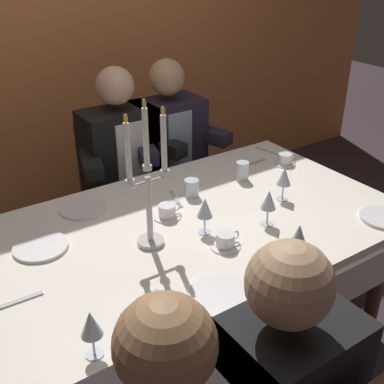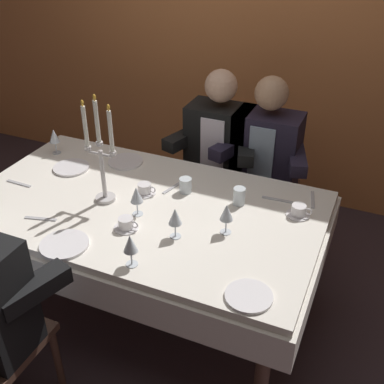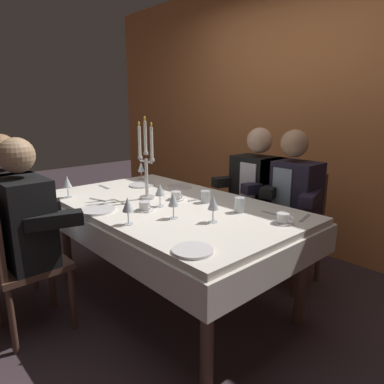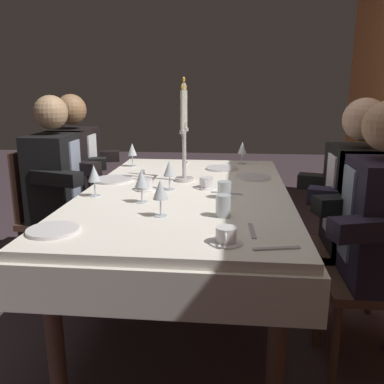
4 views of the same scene
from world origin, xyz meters
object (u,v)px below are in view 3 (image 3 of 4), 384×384
Objects in this scene: dinner_plate_3 at (180,187)px; seated_diner_1 at (23,221)px; dining_table at (169,219)px; wine_glass_0 at (173,200)px; wine_glass_4 at (213,203)px; water_tumbler_0 at (206,197)px; candelabra at (146,166)px; coffee_cup_1 at (283,219)px; wine_glass_1 at (160,190)px; coffee_cup_0 at (145,207)px; dinner_plate_1 at (193,250)px; dinner_plate_2 at (142,185)px; wine_glass_5 at (128,205)px; seated_diner_0 at (7,209)px; wine_glass_2 at (67,182)px; seated_diner_2 at (258,187)px; water_tumbler_1 at (240,205)px; dinner_plate_0 at (98,210)px; coffee_cup_2 at (176,196)px; seated_diner_3 at (291,194)px; wine_glass_3 at (141,167)px.

dinner_plate_3 is 1.27m from seated_diner_1.
dining_table is 11.83× the size of wine_glass_0.
water_tumbler_0 is at bearing 141.48° from wine_glass_4.
coffee_cup_1 is (1.00, 0.27, -0.22)m from candelabra.
wine_glass_1 reaches higher than coffee_cup_0.
dinner_plate_1 is 0.47m from wine_glass_4.
wine_glass_5 is at bearing -38.99° from dinner_plate_2.
dinner_plate_1 is 1.53× the size of coffee_cup_1.
water_tumbler_0 is at bearing 54.01° from seated_diner_0.
dining_table is at bearing -126.96° from water_tumbler_0.
candelabra is at bearing 63.15° from seated_diner_0.
wine_glass_2 is 1.54m from seated_diner_2.
seated_diner_1 reaches higher than coffee_cup_0.
dinner_plate_3 is at bearing 76.13° from seated_diner_0.
dinner_plate_3 is at bearing 168.27° from water_tumbler_1.
wine_glass_0 is (0.45, 0.28, 0.11)m from dinner_plate_0.
seated_diner_2 is (0.15, 0.78, -0.03)m from coffee_cup_2.
dinner_plate_3 is 1.13m from coffee_cup_1.
seated_diner_3 is at bearing 102.81° from dinner_plate_1.
wine_glass_3 is at bearing 177.00° from coffee_cup_1.
seated_diner_1 is at bearing -52.26° from wine_glass_2.
coffee_cup_0 is at bearing 162.77° from dinner_plate_1.
dinner_plate_2 is 1.33× the size of wine_glass_2.
wine_glass_5 is at bearing -108.93° from wine_glass_0.
wine_glass_4 is (0.21, 0.13, 0.00)m from wine_glass_0.
candelabra is at bearing -29.62° from dinner_plate_2.
dinner_plate_1 is at bearing -57.87° from wine_glass_4.
coffee_cup_0 is at bearing -110.13° from seated_diner_3.
dinner_plate_1 is 0.16× the size of seated_diner_2.
water_tumbler_0 reaches higher than coffee_cup_2.
wine_glass_5 reaches higher than dinner_plate_1.
coffee_cup_2 is 0.11× the size of seated_diner_0.
candelabra reaches higher than seated_diner_3.
seated_diner_3 is (0.48, 0.78, -0.03)m from coffee_cup_2.
water_tumbler_1 is (-0.02, 0.27, -0.07)m from wine_glass_4.
coffee_cup_2 is at bearing 144.90° from dinner_plate_1.
water_tumbler_1 is at bearing 46.43° from dinner_plate_0.
wine_glass_5 is 0.13× the size of seated_diner_3.
dinner_plate_3 is 1.64× the size of coffee_cup_2.
seated_diner_1 is at bearing -104.93° from coffee_cup_2.
coffee_cup_1 is 0.95m from seated_diner_2.
wine_glass_4 is at bearing -27.98° from dinner_plate_3.
candelabra is 0.72m from wine_glass_4.
wine_glass_2 is 0.45m from seated_diner_0.
wine_glass_4 is 1.69× the size of water_tumbler_1.
water_tumbler_0 is 0.07× the size of seated_diner_0.
coffee_cup_0 is at bearing -85.98° from wine_glass_1.
coffee_cup_0 is 0.11× the size of seated_diner_3.
seated_diner_2 is (-0.08, 1.34, -0.12)m from wine_glass_5.
wine_glass_5 reaches higher than water_tumbler_0.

